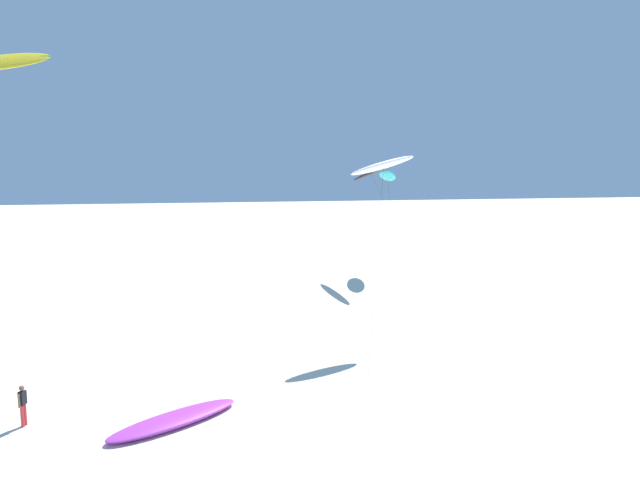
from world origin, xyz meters
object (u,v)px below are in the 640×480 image
object	(u,v)px
grounded_kite_1	(174,419)
person_foreground_walker	(23,404)
flying_kite_1	(384,165)
flying_kite_5	(387,176)
flying_kite_3	(371,173)

from	to	relation	value
grounded_kite_1	person_foreground_walker	bearing A→B (deg)	171.33
grounded_kite_1	person_foreground_walker	distance (m)	6.07
flying_kite_1	flying_kite_5	size ratio (longest dim) A/B	0.93
flying_kite_3	grounded_kite_1	size ratio (longest dim) A/B	1.91
flying_kite_3	flying_kite_5	xyz separation A→B (m)	(2.37, 2.75, -0.37)
flying_kite_3	grounded_kite_1	distance (m)	32.43
flying_kite_3	person_foreground_walker	world-z (taller)	flying_kite_3
flying_kite_3	grounded_kite_1	xyz separation A→B (m)	(-15.64, -26.80, -9.44)
flying_kite_3	person_foreground_walker	xyz separation A→B (m)	(-21.59, -25.89, -8.69)
flying_kite_1	flying_kite_3	xyz separation A→B (m)	(3.85, 16.56, -0.76)
flying_kite_1	grounded_kite_1	xyz separation A→B (m)	(-11.79, -10.24, -10.20)
flying_kite_5	grounded_kite_1	size ratio (longest dim) A/B	2.16
person_foreground_walker	flying_kite_3	bearing A→B (deg)	50.18
flying_kite_5	person_foreground_walker	bearing A→B (deg)	-129.91
flying_kite_3	flying_kite_1	bearing A→B (deg)	-103.07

